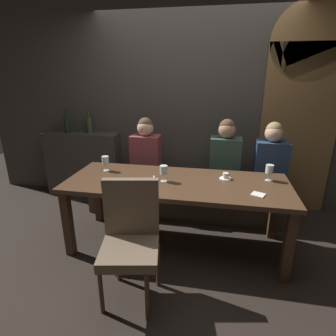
# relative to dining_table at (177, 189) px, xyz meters

# --- Properties ---
(ground) EXTENTS (9.00, 9.00, 0.00)m
(ground) POSITION_rel_dining_table_xyz_m (0.00, 0.00, -0.65)
(ground) COLOR black
(back_wall_tiled) EXTENTS (6.00, 0.12, 3.00)m
(back_wall_tiled) POSITION_rel_dining_table_xyz_m (0.00, 1.22, 0.85)
(back_wall_tiled) COLOR #423D38
(back_wall_tiled) RESTS_ON ground
(arched_door) EXTENTS (0.90, 0.05, 2.55)m
(arched_door) POSITION_rel_dining_table_xyz_m (1.35, 1.15, 0.71)
(arched_door) COLOR olive
(arched_door) RESTS_ON ground
(back_counter) EXTENTS (1.10, 0.28, 0.95)m
(back_counter) POSITION_rel_dining_table_xyz_m (-1.55, 1.04, -0.18)
(back_counter) COLOR #38342F
(back_counter) RESTS_ON ground
(dining_table) EXTENTS (2.20, 0.84, 0.74)m
(dining_table) POSITION_rel_dining_table_xyz_m (0.00, 0.00, 0.00)
(dining_table) COLOR #412B1C
(dining_table) RESTS_ON ground
(banquette_bench) EXTENTS (2.50, 0.44, 0.45)m
(banquette_bench) POSITION_rel_dining_table_xyz_m (0.00, 0.70, -0.42)
(banquette_bench) COLOR #40352A
(banquette_bench) RESTS_ON ground
(chair_near_side) EXTENTS (0.51, 0.51, 0.98)m
(chair_near_side) POSITION_rel_dining_table_xyz_m (-0.25, -0.72, -0.09)
(chair_near_side) COLOR #4C3321
(chair_near_side) RESTS_ON ground
(diner_redhead) EXTENTS (0.36, 0.24, 0.80)m
(diner_redhead) POSITION_rel_dining_table_xyz_m (-0.51, 0.71, 0.17)
(diner_redhead) COLOR brown
(diner_redhead) RESTS_ON banquette_bench
(diner_bearded) EXTENTS (0.36, 0.24, 0.81)m
(diner_bearded) POSITION_rel_dining_table_xyz_m (0.47, 0.72, 0.18)
(diner_bearded) COLOR #2D473D
(diner_bearded) RESTS_ON banquette_bench
(diner_far_end) EXTENTS (0.36, 0.24, 0.80)m
(diner_far_end) POSITION_rel_dining_table_xyz_m (0.99, 0.68, 0.17)
(diner_far_end) COLOR navy
(diner_far_end) RESTS_ON banquette_bench
(wine_bottle_dark_red) EXTENTS (0.08, 0.08, 0.33)m
(wine_bottle_dark_red) POSITION_rel_dining_table_xyz_m (-1.73, 1.02, 0.42)
(wine_bottle_dark_red) COLOR black
(wine_bottle_dark_red) RESTS_ON back_counter
(wine_bottle_pale_label) EXTENTS (0.08, 0.08, 0.33)m
(wine_bottle_pale_label) POSITION_rel_dining_table_xyz_m (-1.42, 1.07, 0.42)
(wine_bottle_pale_label) COLOR #384728
(wine_bottle_pale_label) RESTS_ON back_counter
(wine_glass_end_right) EXTENTS (0.08, 0.08, 0.16)m
(wine_glass_end_right) POSITION_rel_dining_table_xyz_m (-0.13, -0.03, 0.20)
(wine_glass_end_right) COLOR silver
(wine_glass_end_right) RESTS_ON dining_table
(wine_glass_far_left) EXTENTS (0.08, 0.08, 0.16)m
(wine_glass_far_left) POSITION_rel_dining_table_xyz_m (0.90, 0.19, 0.20)
(wine_glass_far_left) COLOR silver
(wine_glass_far_left) RESTS_ON dining_table
(wine_glass_center_back) EXTENTS (0.08, 0.08, 0.16)m
(wine_glass_center_back) POSITION_rel_dining_table_xyz_m (-0.81, 0.16, 0.20)
(wine_glass_center_back) COLOR silver
(wine_glass_center_back) RESTS_ON dining_table
(espresso_cup) EXTENTS (0.12, 0.12, 0.06)m
(espresso_cup) POSITION_rel_dining_table_xyz_m (0.48, 0.15, 0.11)
(espresso_cup) COLOR white
(espresso_cup) RESTS_ON dining_table
(fork_on_table) EXTENTS (0.04, 0.17, 0.01)m
(fork_on_table) POSITION_rel_dining_table_xyz_m (-0.24, 0.01, 0.09)
(fork_on_table) COLOR silver
(fork_on_table) RESTS_ON dining_table
(folded_napkin) EXTENTS (0.14, 0.14, 0.01)m
(folded_napkin) POSITION_rel_dining_table_xyz_m (0.76, -0.19, 0.09)
(folded_napkin) COLOR silver
(folded_napkin) RESTS_ON dining_table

